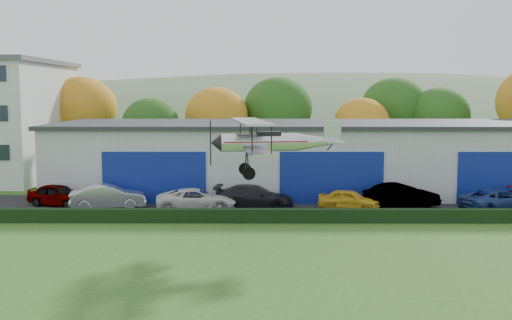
{
  "coord_description": "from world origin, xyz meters",
  "views": [
    {
      "loc": [
        0.07,
        -19.0,
        7.55
      ],
      "look_at": [
        -0.07,
        12.73,
        4.06
      ],
      "focal_mm": 42.97,
      "sensor_mm": 36.0,
      "label": 1
    }
  ],
  "objects_px": {
    "car_0": "(58,195)",
    "car_6": "(499,200)",
    "car_5": "(402,196)",
    "car_4": "(349,200)",
    "hangar": "(322,156)",
    "car_2": "(196,200)",
    "biplane": "(270,140)",
    "car_1": "(108,197)",
    "car_3": "(254,197)"
  },
  "relations": [
    {
      "from": "biplane",
      "to": "car_3",
      "type": "bearing_deg",
      "value": 87.93
    },
    {
      "from": "biplane",
      "to": "car_0",
      "type": "bearing_deg",
      "value": 137.86
    },
    {
      "from": "car_2",
      "to": "car_6",
      "type": "height_order",
      "value": "car_6"
    },
    {
      "from": "car_3",
      "to": "car_5",
      "type": "relative_size",
      "value": 1.05
    },
    {
      "from": "car_1",
      "to": "car_3",
      "type": "height_order",
      "value": "car_1"
    },
    {
      "from": "car_5",
      "to": "car_6",
      "type": "distance_m",
      "value": 6.05
    },
    {
      "from": "car_5",
      "to": "car_3",
      "type": "bearing_deg",
      "value": 74.12
    },
    {
      "from": "car_6",
      "to": "biplane",
      "type": "xyz_separation_m",
      "value": [
        -14.72,
        -7.86,
        4.41
      ]
    },
    {
      "from": "car_6",
      "to": "car_4",
      "type": "bearing_deg",
      "value": 67.46
    },
    {
      "from": "car_3",
      "to": "car_6",
      "type": "distance_m",
      "value": 15.62
    },
    {
      "from": "hangar",
      "to": "car_4",
      "type": "xyz_separation_m",
      "value": [
        0.89,
        -8.25,
        -1.94
      ]
    },
    {
      "from": "car_1",
      "to": "car_6",
      "type": "height_order",
      "value": "car_1"
    },
    {
      "from": "car_0",
      "to": "hangar",
      "type": "bearing_deg",
      "value": -46.2
    },
    {
      "from": "hangar",
      "to": "car_5",
      "type": "height_order",
      "value": "hangar"
    },
    {
      "from": "car_1",
      "to": "car_4",
      "type": "distance_m",
      "value": 15.58
    },
    {
      "from": "hangar",
      "to": "car_2",
      "type": "distance_m",
      "value": 12.42
    },
    {
      "from": "car_1",
      "to": "biplane",
      "type": "xyz_separation_m",
      "value": [
        10.33,
        -8.5,
        4.33
      ]
    },
    {
      "from": "car_1",
      "to": "car_6",
      "type": "bearing_deg",
      "value": -104.04
    },
    {
      "from": "car_2",
      "to": "car_5",
      "type": "bearing_deg",
      "value": -91.92
    },
    {
      "from": "hangar",
      "to": "car_0",
      "type": "xyz_separation_m",
      "value": [
        -18.27,
        -6.84,
        -1.87
      ]
    },
    {
      "from": "car_4",
      "to": "car_6",
      "type": "relative_size",
      "value": 0.76
    },
    {
      "from": "car_1",
      "to": "car_2",
      "type": "height_order",
      "value": "car_1"
    },
    {
      "from": "car_0",
      "to": "car_1",
      "type": "distance_m",
      "value": 3.74
    },
    {
      "from": "car_0",
      "to": "car_6",
      "type": "relative_size",
      "value": 0.83
    },
    {
      "from": "car_5",
      "to": "car_6",
      "type": "xyz_separation_m",
      "value": [
        5.96,
        -1.01,
        -0.09
      ]
    },
    {
      "from": "car_2",
      "to": "biplane",
      "type": "relative_size",
      "value": 0.66
    },
    {
      "from": "car_4",
      "to": "car_5",
      "type": "distance_m",
      "value": 3.6
    },
    {
      "from": "car_2",
      "to": "car_3",
      "type": "relative_size",
      "value": 0.99
    },
    {
      "from": "car_0",
      "to": "biplane",
      "type": "bearing_deg",
      "value": -101.2
    },
    {
      "from": "car_4",
      "to": "car_5",
      "type": "relative_size",
      "value": 0.8
    },
    {
      "from": "car_3",
      "to": "biplane",
      "type": "bearing_deg",
      "value": -167.16
    },
    {
      "from": "car_0",
      "to": "car_4",
      "type": "bearing_deg",
      "value": -70.94
    },
    {
      "from": "car_6",
      "to": "car_5",
      "type": "bearing_deg",
      "value": 59.53
    },
    {
      "from": "hangar",
      "to": "car_5",
      "type": "relative_size",
      "value": 8.29
    },
    {
      "from": "car_1",
      "to": "car_2",
      "type": "relative_size",
      "value": 0.95
    },
    {
      "from": "biplane",
      "to": "car_1",
      "type": "bearing_deg",
      "value": 132.91
    },
    {
      "from": "car_1",
      "to": "car_0",
      "type": "bearing_deg",
      "value": 60.96
    },
    {
      "from": "car_1",
      "to": "car_5",
      "type": "xyz_separation_m",
      "value": [
        19.1,
        0.38,
        0.01
      ]
    },
    {
      "from": "car_3",
      "to": "car_4",
      "type": "xyz_separation_m",
      "value": [
        6.11,
        -0.7,
        -0.08
      ]
    },
    {
      "from": "car_1",
      "to": "car_5",
      "type": "height_order",
      "value": "car_5"
    },
    {
      "from": "biplane",
      "to": "car_4",
      "type": "bearing_deg",
      "value": 49.55
    },
    {
      "from": "car_0",
      "to": "biplane",
      "type": "height_order",
      "value": "biplane"
    },
    {
      "from": "car_3",
      "to": "car_6",
      "type": "bearing_deg",
      "value": -86.36
    },
    {
      "from": "car_4",
      "to": "car_5",
      "type": "height_order",
      "value": "car_5"
    },
    {
      "from": "car_6",
      "to": "biplane",
      "type": "relative_size",
      "value": 0.67
    },
    {
      "from": "car_2",
      "to": "car_3",
      "type": "xyz_separation_m",
      "value": [
        3.68,
        0.89,
        0.04
      ]
    },
    {
      "from": "car_1",
      "to": "car_4",
      "type": "xyz_separation_m",
      "value": [
        15.58,
        -0.35,
        -0.13
      ]
    },
    {
      "from": "car_5",
      "to": "car_1",
      "type": "bearing_deg",
      "value": 75.06
    },
    {
      "from": "hangar",
      "to": "biplane",
      "type": "height_order",
      "value": "biplane"
    },
    {
      "from": "car_0",
      "to": "car_5",
      "type": "xyz_separation_m",
      "value": [
        22.68,
        -0.68,
        0.08
      ]
    }
  ]
}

